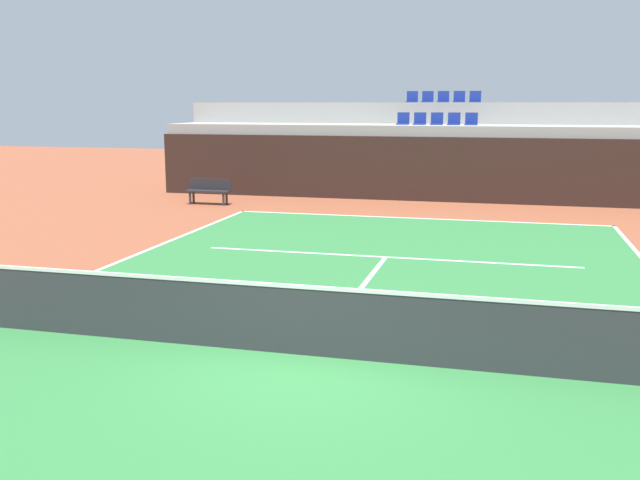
# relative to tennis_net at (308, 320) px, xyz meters

# --- Properties ---
(ground_plane) EXTENTS (80.00, 80.00, 0.00)m
(ground_plane) POSITION_rel_tennis_net_xyz_m (0.00, 0.00, -0.51)
(ground_plane) COLOR brown
(court_surface) EXTENTS (11.00, 24.00, 0.01)m
(court_surface) POSITION_rel_tennis_net_xyz_m (0.00, 0.00, -0.50)
(court_surface) COLOR #2D7238
(court_surface) RESTS_ON ground_plane
(baseline_far) EXTENTS (11.00, 0.10, 0.00)m
(baseline_far) POSITION_rel_tennis_net_xyz_m (0.00, 11.95, -0.50)
(baseline_far) COLOR white
(baseline_far) RESTS_ON court_surface
(service_line_far) EXTENTS (8.26, 0.10, 0.00)m
(service_line_far) POSITION_rel_tennis_net_xyz_m (0.00, 6.40, -0.50)
(service_line_far) COLOR white
(service_line_far) RESTS_ON court_surface
(centre_service_line) EXTENTS (0.10, 6.40, 0.00)m
(centre_service_line) POSITION_rel_tennis_net_xyz_m (0.00, 3.20, -0.50)
(centre_service_line) COLOR white
(centre_service_line) RESTS_ON court_surface
(back_wall) EXTENTS (19.95, 0.30, 2.21)m
(back_wall) POSITION_rel_tennis_net_xyz_m (0.00, 15.91, 0.60)
(back_wall) COLOR black
(back_wall) RESTS_ON ground_plane
(stands_tier_lower) EXTENTS (19.95, 2.40, 2.58)m
(stands_tier_lower) POSITION_rel_tennis_net_xyz_m (0.00, 17.26, 0.78)
(stands_tier_lower) COLOR #9E9E99
(stands_tier_lower) RESTS_ON ground_plane
(stands_tier_upper) EXTENTS (19.95, 2.40, 3.38)m
(stands_tier_upper) POSITION_rel_tennis_net_xyz_m (0.00, 19.66, 1.18)
(stands_tier_upper) COLOR #9E9E99
(stands_tier_upper) RESTS_ON ground_plane
(seating_row_lower) EXTENTS (2.88, 0.44, 0.44)m
(seating_row_lower) POSITION_rel_tennis_net_xyz_m (-0.00, 17.36, 2.20)
(seating_row_lower) COLOR navy
(seating_row_lower) RESTS_ON stands_tier_lower
(seating_row_upper) EXTENTS (2.88, 0.44, 0.44)m
(seating_row_upper) POSITION_rel_tennis_net_xyz_m (-0.00, 19.76, 2.99)
(seating_row_upper) COLOR navy
(seating_row_upper) RESTS_ON stands_tier_upper
(tennis_net) EXTENTS (11.08, 0.08, 1.07)m
(tennis_net) POSITION_rel_tennis_net_xyz_m (0.00, 0.00, 0.00)
(tennis_net) COLOR black
(tennis_net) RESTS_ON court_surface
(player_bench) EXTENTS (1.50, 0.40, 0.85)m
(player_bench) POSITION_rel_tennis_net_xyz_m (-7.14, 13.26, -0.00)
(player_bench) COLOR #232328
(player_bench) RESTS_ON ground_plane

